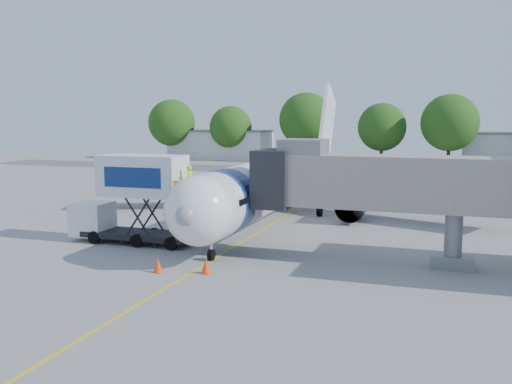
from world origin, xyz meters
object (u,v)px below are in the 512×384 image
(catering_hiloader, at_px, (134,199))
(ground_tug, at_px, (201,308))
(jet_bridge, at_px, (367,182))
(aircraft, at_px, (281,181))

(catering_hiloader, distance_m, ground_tug, 15.33)
(jet_bridge, height_order, catering_hiloader, jet_bridge)
(aircraft, relative_size, catering_hiloader, 4.44)
(catering_hiloader, relative_size, ground_tug, 2.39)
(aircraft, distance_m, catering_hiloader, 12.77)
(aircraft, height_order, ground_tug, aircraft)
(aircraft, xyz_separation_m, catering_hiloader, (-6.26, -11.12, -0.19))
(aircraft, distance_m, jet_bridge, 13.77)
(catering_hiloader, height_order, ground_tug, catering_hiloader)
(aircraft, xyz_separation_m, ground_tug, (3.52, -22.74, -2.25))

